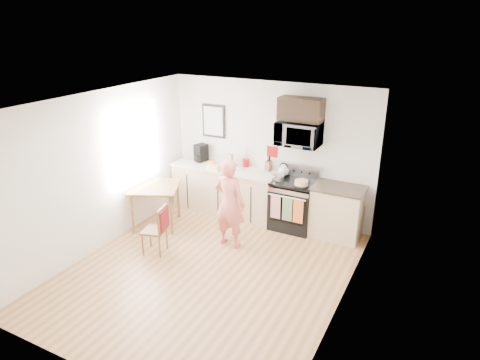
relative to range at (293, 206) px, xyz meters
The scene contains 28 objects.
floor 2.12m from the range, 107.69° to the right, with size 4.60×4.60×0.00m, color olive.
back_wall 1.12m from the range, 152.75° to the left, with size 4.00×0.04×2.60m, color silver.
front_wall 4.41m from the range, 98.38° to the right, with size 4.00×0.04×2.60m, color silver.
left_wall 3.40m from the range, 143.09° to the right, with size 0.04×4.60×2.60m, color silver.
right_wall 2.55m from the range, 55.26° to the right, with size 0.04×4.60×2.60m, color silver.
ceiling 3.00m from the range, 107.69° to the right, with size 4.00×4.60×0.04m, color silver.
window 3.06m from the range, 155.62° to the right, with size 0.06×1.40×1.50m.
cabinet_left 1.43m from the range, behind, with size 2.10×0.60×0.90m, color tan.
countertop_left 1.51m from the range, behind, with size 2.14×0.64×0.04m, color beige.
cabinet_right 0.80m from the range, ahead, with size 0.84×0.60×0.90m, color tan.
countertop_right 0.93m from the range, ahead, with size 0.88×0.64×0.04m, color black.
range is the anchor object (origin of this frame).
microwave 1.33m from the range, 90.06° to the left, with size 0.76×0.51×0.42m, color silver.
upper_cabinet 1.75m from the range, 90.04° to the left, with size 0.76×0.35×0.40m, color black.
wall_art 2.27m from the range, behind, with size 0.50×0.04×0.65m.
wall_trivet 1.09m from the range, 151.92° to the left, with size 0.20×0.02×0.20m, color #A5110E.
person 1.36m from the range, 123.55° to the right, with size 0.56×0.37×1.55m, color #D14239.
dining_table 2.54m from the range, 154.55° to the right, with size 0.97×0.97×0.79m.
chair 2.45m from the range, 130.48° to the right, with size 0.46×0.42×0.83m.
knife_block 0.88m from the range, 160.05° to the left, with size 0.09×0.13×0.20m, color brown.
utensil_crock 1.30m from the range, 167.43° to the left, with size 0.13×0.13×0.38m.
fruit_bowl 1.80m from the range, behind, with size 0.24×0.24×0.10m.
milk_carton 1.52m from the range, behind, with size 0.09×0.09×0.24m, color tan.
coffee_maker 2.16m from the range, behind, with size 0.25×0.31×0.34m.
bread_bag 1.66m from the range, behind, with size 0.27×0.13×0.10m, color #D4BA6F.
cake 0.59m from the range, 42.20° to the right, with size 0.28×0.28×0.09m.
kettle 0.67m from the range, 149.91° to the left, with size 0.20×0.20×0.25m.
pot 0.61m from the range, 155.19° to the right, with size 0.21×0.35×0.10m.
Camera 1 is at (3.01, -4.79, 3.67)m, focal length 32.00 mm.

